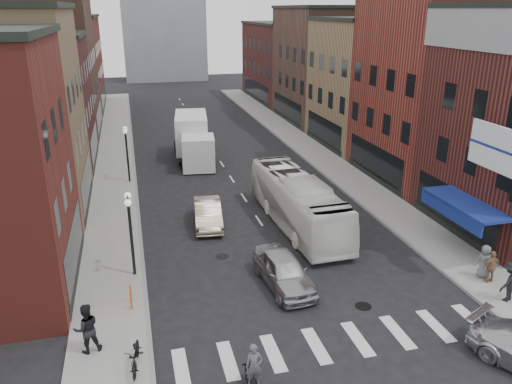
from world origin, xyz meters
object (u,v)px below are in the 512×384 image
(sedan_left_near, at_px, (284,271))
(sedan_left_far, at_px, (208,213))
(ped_left_solo, at_px, (86,328))
(ped_right_a, at_px, (510,282))
(box_truck, at_px, (193,139))
(billboard_sign, at_px, (495,149))
(parked_bicycle, at_px, (136,355))
(ped_right_c, at_px, (484,261))
(ped_right_b, at_px, (491,267))
(transit_bus, at_px, (297,202))
(streetlamp_near, at_px, (130,220))
(bike_rack, at_px, (131,297))
(motorcycle_rider, at_px, (254,373))
(streetlamp_far, at_px, (126,144))

(sedan_left_near, xyz_separation_m, sedan_left_far, (-2.25, 7.69, -0.05))
(ped_left_solo, height_order, ped_right_a, ped_left_solo)
(box_truck, relative_size, ped_left_solo, 4.48)
(sedan_left_near, bearing_deg, billboard_sign, -11.01)
(billboard_sign, distance_m, parked_bicycle, 17.30)
(ped_right_a, relative_size, ped_right_c, 1.11)
(ped_left_solo, relative_size, ped_right_b, 1.24)
(box_truck, distance_m, transit_bus, 15.38)
(sedan_left_far, height_order, ped_right_a, ped_right_a)
(streetlamp_near, relative_size, ped_left_solo, 2.12)
(streetlamp_near, bearing_deg, ped_left_solo, -108.20)
(billboard_sign, relative_size, parked_bicycle, 2.00)
(sedan_left_near, xyz_separation_m, parked_bicycle, (-6.70, -4.17, -0.13))
(streetlamp_near, bearing_deg, transit_bus, 22.05)
(streetlamp_near, bearing_deg, bike_rack, -94.24)
(sedan_left_near, height_order, ped_left_solo, ped_left_solo)
(motorcycle_rider, bearing_deg, sedan_left_far, 94.24)
(streetlamp_near, distance_m, parked_bicycle, 7.08)
(streetlamp_near, bearing_deg, motorcycle_rider, -68.35)
(bike_rack, relative_size, ped_right_b, 0.51)
(streetlamp_near, bearing_deg, sedan_left_near, -20.99)
(billboard_sign, bearing_deg, ped_right_a, -100.17)
(streetlamp_far, height_order, ped_right_c, streetlamp_far)
(sedan_left_near, height_order, parked_bicycle, sedan_left_near)
(ped_left_solo, xyz_separation_m, ped_right_c, (17.54, 1.06, -0.16))
(box_truck, bearing_deg, ped_right_c, -58.55)
(sedan_left_far, bearing_deg, ped_right_c, -33.65)
(transit_bus, distance_m, sedan_left_far, 5.28)
(sedan_left_near, distance_m, ped_right_a, 9.65)
(streetlamp_near, xyz_separation_m, transit_bus, (9.39, 3.80, -1.43))
(streetlamp_near, height_order, box_truck, streetlamp_near)
(motorcycle_rider, relative_size, ped_right_b, 1.32)
(sedan_left_far, bearing_deg, streetlamp_near, -124.14)
(ped_right_b, bearing_deg, ped_left_solo, -0.68)
(motorcycle_rider, bearing_deg, streetlamp_near, 119.04)
(bike_rack, relative_size, ped_right_a, 0.45)
(box_truck, distance_m, ped_right_a, 26.91)
(streetlamp_far, xyz_separation_m, parked_bicycle, (-0.10, -20.70, -2.28))
(transit_bus, relative_size, ped_right_c, 6.60)
(box_truck, bearing_deg, sedan_left_far, -87.23)
(motorcycle_rider, distance_m, sedan_left_near, 7.13)
(transit_bus, bearing_deg, ped_right_c, -54.03)
(billboard_sign, distance_m, bike_rack, 17.14)
(parked_bicycle, bearing_deg, motorcycle_rider, -25.70)
(ped_left_solo, distance_m, ped_right_c, 17.58)
(streetlamp_near, distance_m, sedan_left_far, 7.09)
(transit_bus, xyz_separation_m, sedan_left_near, (-2.79, -6.34, -0.72))
(transit_bus, xyz_separation_m, ped_right_b, (6.40, -8.59, -0.56))
(box_truck, xyz_separation_m, sedan_left_far, (-1.00, -13.49, -1.09))
(sedan_left_far, bearing_deg, streetlamp_far, 122.16)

